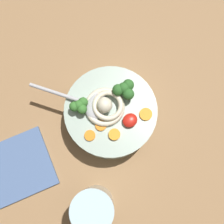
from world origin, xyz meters
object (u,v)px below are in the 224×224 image
noodle_pile (105,106)px  folded_napkin (19,167)px  soup_spoon (90,104)px  soup_bowl (112,115)px  drinking_glass (94,207)px

noodle_pile → folded_napkin: (-23.12, 2.44, -7.25)cm
soup_spoon → noodle_pile: bearing=-170.7°
soup_bowl → folded_napkin: (-23.56, 4.08, -2.95)cm
soup_spoon → folded_napkin: (-20.87, -0.00, -6.88)cm
soup_spoon → drinking_glass: bearing=111.4°
soup_bowl → folded_napkin: 24.09cm
soup_bowl → noodle_pile: 4.62cm
drinking_glass → folded_napkin: bearing=117.5°
drinking_glass → folded_napkin: drinking_glass is taller
noodle_pile → soup_bowl: bearing=-74.9°
noodle_pile → drinking_glass: bearing=-134.4°
noodle_pile → folded_napkin: bearing=174.0°
noodle_pile → folded_napkin: size_ratio=0.65×
soup_spoon → folded_napkin: 21.97cm
soup_bowl → soup_spoon: bearing=123.4°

